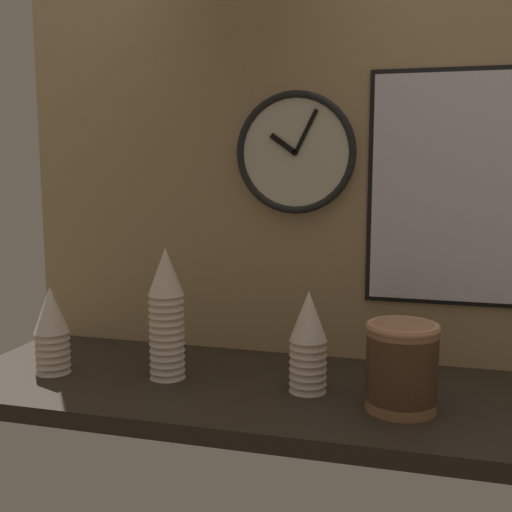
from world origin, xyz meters
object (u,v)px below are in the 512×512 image
cup_stack_center_right (308,341)px  wall_clock (296,153)px  bowl_stack_right (402,365)px  cup_stack_center_left (166,313)px  cup_stack_far_left (52,330)px  menu_board (454,189)px

cup_stack_center_right → wall_clock: (-0.09, 0.26, 0.43)m
cup_stack_center_right → bowl_stack_right: 0.22m
cup_stack_center_left → bowl_stack_right: bearing=-5.8°
cup_stack_far_left → bowl_stack_right: 0.85m
cup_stack_center_right → wall_clock: bearing=108.9°
cup_stack_center_right → cup_stack_center_left: bearing=180.0°
wall_clock → menu_board: (0.40, 0.01, -0.09)m
cup_stack_center_left → bowl_stack_right: (0.56, -0.06, -0.06)m
cup_stack_far_left → menu_board: (0.95, 0.31, 0.35)m
cup_stack_center_left → cup_stack_center_right: (0.35, -0.00, -0.04)m
cup_stack_far_left → menu_board: 1.06m
cup_stack_far_left → bowl_stack_right: cup_stack_far_left is taller
bowl_stack_right → menu_board: bearing=73.0°
cup_stack_far_left → cup_stack_center_right: (0.64, 0.04, 0.01)m
cup_stack_center_left → wall_clock: wall_clock is taller
cup_stack_far_left → cup_stack_center_right: cup_stack_center_right is taller
cup_stack_center_left → wall_clock: 0.53m
cup_stack_far_left → cup_stack_center_right: 0.64m
cup_stack_center_left → cup_stack_center_right: cup_stack_center_left is taller
menu_board → cup_stack_center_left: bearing=-158.0°
cup_stack_center_left → cup_stack_center_right: 0.35m
cup_stack_far_left → cup_stack_center_left: size_ratio=0.68×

